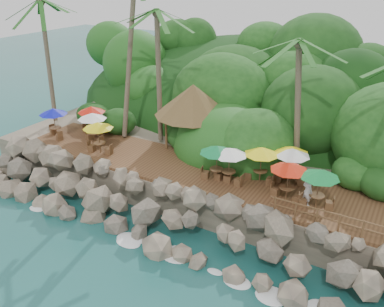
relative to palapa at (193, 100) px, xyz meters
The scene contains 12 objects.
ground 11.11m from the palapa, 78.90° to the right, with size 140.00×140.00×0.00m, color #19514F.
land_base 8.40m from the palapa, 74.74° to the left, with size 32.00×25.20×2.10m, color gray.
jungle_hill 15.44m from the palapa, 82.67° to the left, with size 44.80×28.00×15.40m, color #143811.
seawall 8.85m from the palapa, 75.97° to the right, with size 29.00×4.00×2.30m, color gray, non-canonical shape.
terrace 5.21m from the palapa, 61.11° to the right, with size 26.00×5.00×0.20m, color brown.
jungle_foliage 8.32m from the palapa, 72.21° to the left, with size 44.00×16.00×12.00m, color #143811, non-canonical shape.
foam_line 10.85m from the palapa, 78.54° to the right, with size 25.20×0.80×0.06m.
palms 6.50m from the palapa, 14.57° to the right, with size 33.19×7.10×12.69m.
palapa is the anchor object (origin of this frame).
dining_clusters 3.97m from the palapa, 61.36° to the right, with size 22.08×4.75×2.29m.
railing 13.19m from the palapa, 26.08° to the right, with size 7.20×0.10×1.00m.
waiter 10.59m from the palapa, 22.74° to the right, with size 0.63×0.41×1.73m, color silver.
Camera 1 is at (11.97, -14.67, 14.33)m, focal length 38.53 mm.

